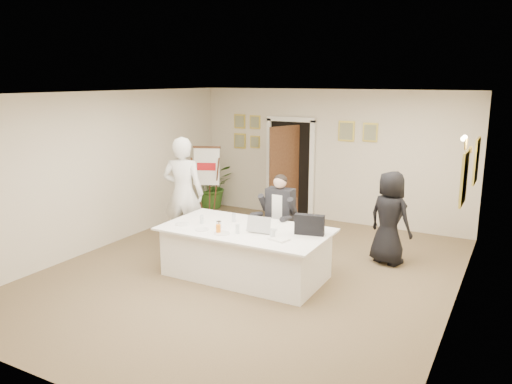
{
  "coord_description": "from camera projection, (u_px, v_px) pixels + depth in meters",
  "views": [
    {
      "loc": [
        3.64,
        -6.46,
        3.01
      ],
      "look_at": [
        -0.21,
        0.6,
        1.18
      ],
      "focal_mm": 35.0,
      "sensor_mm": 36.0,
      "label": 1
    }
  ],
  "objects": [
    {
      "name": "floor",
      "position": [
        249.0,
        273.0,
        7.9
      ],
      "size": [
        7.0,
        7.0,
        0.0
      ],
      "primitive_type": "plane",
      "color": "brown",
      "rests_on": "ground"
    },
    {
      "name": "ceiling",
      "position": [
        249.0,
        93.0,
        7.28
      ],
      "size": [
        6.0,
        7.0,
        0.02
      ],
      "primitive_type": "cube",
      "color": "white",
      "rests_on": "wall_back"
    },
    {
      "name": "wall_back",
      "position": [
        330.0,
        156.0,
        10.58
      ],
      "size": [
        6.0,
        0.1,
        2.8
      ],
      "primitive_type": "cube",
      "color": "beige",
      "rests_on": "floor"
    },
    {
      "name": "wall_front",
      "position": [
        63.0,
        258.0,
        4.59
      ],
      "size": [
        6.0,
        0.1,
        2.8
      ],
      "primitive_type": "cube",
      "color": "beige",
      "rests_on": "floor"
    },
    {
      "name": "wall_left",
      "position": [
        104.0,
        170.0,
        8.98
      ],
      "size": [
        0.1,
        7.0,
        2.8
      ],
      "primitive_type": "cube",
      "color": "beige",
      "rests_on": "floor"
    },
    {
      "name": "wall_right",
      "position": [
        460.0,
        211.0,
        6.19
      ],
      "size": [
        0.1,
        7.0,
        2.8
      ],
      "primitive_type": "cube",
      "color": "beige",
      "rests_on": "floor"
    },
    {
      "name": "doorway",
      "position": [
        288.0,
        170.0,
        10.92
      ],
      "size": [
        1.14,
        0.86,
        2.2
      ],
      "color": "black",
      "rests_on": "floor"
    },
    {
      "name": "pictures_back_wall",
      "position": [
        295.0,
        133.0,
        10.83
      ],
      "size": [
        3.4,
        0.06,
        0.8
      ],
      "primitive_type": null,
      "color": "gold",
      "rests_on": "wall_back"
    },
    {
      "name": "pictures_right_wall",
      "position": [
        470.0,
        168.0,
        7.15
      ],
      "size": [
        0.06,
        2.2,
        0.8
      ],
      "primitive_type": null,
      "color": "gold",
      "rests_on": "wall_right"
    },
    {
      "name": "wall_sconce",
      "position": [
        467.0,
        144.0,
        7.11
      ],
      "size": [
        0.2,
        0.3,
        0.24
      ],
      "primitive_type": null,
      "color": "gold",
      "rests_on": "wall_right"
    },
    {
      "name": "conference_table",
      "position": [
        246.0,
        252.0,
        7.7
      ],
      "size": [
        2.56,
        1.37,
        0.78
      ],
      "color": "white",
      "rests_on": "floor"
    },
    {
      "name": "seated_man",
      "position": [
        279.0,
        216.0,
        8.45
      ],
      "size": [
        0.65,
        0.69,
        1.46
      ],
      "primitive_type": null,
      "rotation": [
        0.0,
        0.0,
        -0.03
      ],
      "color": "black",
      "rests_on": "floor"
    },
    {
      "name": "flip_chart",
      "position": [
        208.0,
        187.0,
        10.69
      ],
      "size": [
        0.57,
        0.45,
        1.59
      ],
      "color": "#371D11",
      "rests_on": "floor"
    },
    {
      "name": "standing_man",
      "position": [
        183.0,
        194.0,
        8.86
      ],
      "size": [
        0.86,
        0.7,
        2.03
      ],
      "primitive_type": "imported",
      "rotation": [
        0.0,
        0.0,
        3.47
      ],
      "color": "silver",
      "rests_on": "floor"
    },
    {
      "name": "standing_woman",
      "position": [
        390.0,
        218.0,
        8.17
      ],
      "size": [
        0.89,
        0.74,
        1.56
      ],
      "primitive_type": "imported",
      "rotation": [
        0.0,
        0.0,
        2.76
      ],
      "color": "black",
      "rests_on": "floor"
    },
    {
      "name": "potted_palm",
      "position": [
        212.0,
        186.0,
        11.83
      ],
      "size": [
        1.26,
        1.25,
        1.05
      ],
      "primitive_type": "imported",
      "rotation": [
        0.0,
        0.0,
        0.73
      ],
      "color": "#305E1F",
      "rests_on": "floor"
    },
    {
      "name": "laptop",
      "position": [
        263.0,
        222.0,
        7.45
      ],
      "size": [
        0.41,
        0.42,
        0.28
      ],
      "primitive_type": null,
      "rotation": [
        0.0,
        0.0,
        0.12
      ],
      "color": "#B7BABC",
      "rests_on": "conference_table"
    },
    {
      "name": "laptop_bag",
      "position": [
        309.0,
        225.0,
        7.28
      ],
      "size": [
        0.45,
        0.21,
        0.3
      ],
      "primitive_type": "cube",
      "rotation": [
        0.0,
        0.0,
        0.22
      ],
      "color": "black",
      "rests_on": "conference_table"
    },
    {
      "name": "paper_stack",
      "position": [
        279.0,
        239.0,
        7.06
      ],
      "size": [
        0.31,
        0.25,
        0.03
      ],
      "primitive_type": "cube",
      "rotation": [
        0.0,
        0.0,
        -0.25
      ],
      "color": "white",
      "rests_on": "conference_table"
    },
    {
      "name": "plate_left",
      "position": [
        182.0,
        224.0,
        7.81
      ],
      "size": [
        0.27,
        0.27,
        0.01
      ],
      "primitive_type": "cylinder",
      "rotation": [
        0.0,
        0.0,
        0.17
      ],
      "color": "white",
      "rests_on": "conference_table"
    },
    {
      "name": "plate_mid",
      "position": [
        202.0,
        229.0,
        7.54
      ],
      "size": [
        0.22,
        0.22,
        0.01
      ],
      "primitive_type": "cylinder",
      "rotation": [
        0.0,
        0.0,
        -0.04
      ],
      "color": "white",
      "rests_on": "conference_table"
    },
    {
      "name": "plate_near",
      "position": [
        222.0,
        233.0,
        7.35
      ],
      "size": [
        0.29,
        0.29,
        0.01
      ],
      "primitive_type": "cylinder",
      "rotation": [
        0.0,
        0.0,
        -0.27
      ],
      "color": "white",
      "rests_on": "conference_table"
    },
    {
      "name": "glass_a",
      "position": [
        202.0,
        219.0,
        7.84
      ],
      "size": [
        0.07,
        0.07,
        0.14
      ],
      "primitive_type": "cylinder",
      "rotation": [
        0.0,
        0.0,
        0.23
      ],
      "color": "silver",
      "rests_on": "conference_table"
    },
    {
      "name": "glass_b",
      "position": [
        237.0,
        229.0,
        7.35
      ],
      "size": [
        0.07,
        0.07,
        0.14
      ],
      "primitive_type": "cylinder",
      "rotation": [
        0.0,
        0.0,
        -0.16
      ],
      "color": "silver",
      "rests_on": "conference_table"
    },
    {
      "name": "glass_c",
      "position": [
        273.0,
        234.0,
        7.13
      ],
      "size": [
        0.08,
        0.08,
        0.14
      ],
      "primitive_type": "cylinder",
      "rotation": [
        0.0,
        0.0,
        0.19
      ],
      "color": "silver",
      "rests_on": "conference_table"
    },
    {
      "name": "glass_d",
      "position": [
        234.0,
        218.0,
        7.95
      ],
      "size": [
        0.08,
        0.08,
        0.14
      ],
      "primitive_type": "cylinder",
      "rotation": [
        0.0,
        0.0,
        0.3
      ],
      "color": "silver",
      "rests_on": "conference_table"
    },
    {
      "name": "oj_glass",
      "position": [
        218.0,
        229.0,
        7.37
      ],
      "size": [
        0.09,
        0.09,
        0.13
      ],
      "primitive_type": "cylinder",
      "rotation": [
        0.0,
        0.0,
        -0.31
      ],
      "color": "orange",
      "rests_on": "conference_table"
    },
    {
      "name": "steel_jug",
      "position": [
        219.0,
        225.0,
        7.61
      ],
      "size": [
        0.1,
        0.1,
        0.11
      ],
      "primitive_type": "cylinder",
      "rotation": [
        0.0,
        0.0,
        0.2
      ],
      "color": "silver",
      "rests_on": "conference_table"
    }
  ]
}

